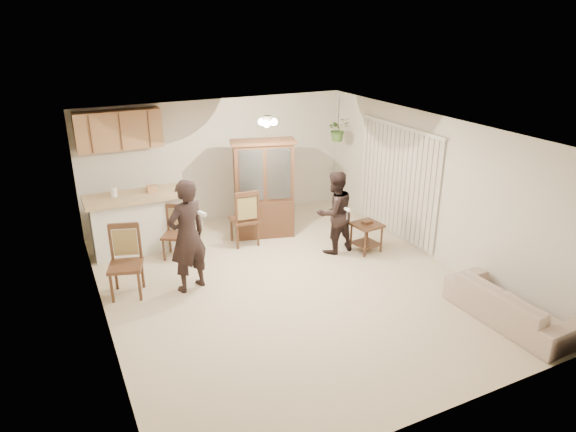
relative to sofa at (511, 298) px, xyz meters
name	(u,v)px	position (x,y,z in m)	size (l,w,h in m)	color
floor	(289,285)	(-2.33, 2.27, -0.37)	(6.50, 6.50, 0.00)	beige
ceiling	(289,130)	(-2.33, 2.27, 2.13)	(5.50, 6.50, 0.02)	white
wall_back	(219,161)	(-2.33, 5.52, 0.88)	(5.50, 0.02, 2.50)	beige
wall_front	(434,320)	(-2.33, -0.98, 0.88)	(5.50, 0.02, 2.50)	beige
wall_left	(97,246)	(-5.08, 2.27, 0.88)	(0.02, 6.50, 2.50)	beige
wall_right	(431,187)	(0.42, 2.27, 0.88)	(0.02, 6.50, 2.50)	beige
breakfast_bar	(139,225)	(-4.18, 4.62, 0.13)	(1.60, 0.55, 1.00)	silver
bar_top	(135,196)	(-4.18, 4.62, 0.68)	(1.75, 0.70, 0.08)	tan
upper_cabinets	(119,130)	(-4.23, 5.34, 1.73)	(1.50, 0.34, 0.70)	#936440
vertical_blinds	(397,182)	(0.38, 3.17, 0.73)	(0.06, 2.30, 2.10)	beige
ceiling_fixture	(267,121)	(-2.13, 3.47, 2.03)	(0.36, 0.36, 0.20)	#FFECBF
hanging_plant	(338,129)	(-0.03, 4.67, 1.48)	(0.43, 0.37, 0.48)	#305220
plant_cord	(339,113)	(-0.03, 4.67, 1.81)	(0.01, 0.01, 0.65)	black
sofa	(511,298)	(0.00, 0.00, 0.00)	(1.87, 0.73, 0.73)	beige
adult	(187,236)	(-3.75, 2.87, 0.53)	(0.66, 0.43, 1.80)	black
child	(334,217)	(-1.02, 3.07, 0.31)	(0.66, 0.51, 1.35)	black
china_hutch	(264,190)	(-1.85, 4.31, 0.56)	(1.27, 0.76, 1.88)	#371C14
side_table	(366,237)	(-0.49, 2.82, -0.09)	(0.53, 0.53, 0.59)	#371C14
chair_bar	(127,277)	(-4.67, 3.10, -0.05)	(0.61, 0.61, 1.10)	#371C14
chair_hutch_left	(176,243)	(-3.66, 4.09, -0.10)	(0.57, 0.57, 0.93)	#371C14
chair_hutch_right	(245,228)	(-2.35, 4.09, -0.06)	(0.52, 0.52, 1.09)	#371C14
controller_adult	(202,214)	(-3.60, 2.48, 1.01)	(0.05, 0.16, 0.05)	white
controller_child	(347,209)	(-0.99, 2.72, 0.56)	(0.04, 0.13, 0.04)	white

